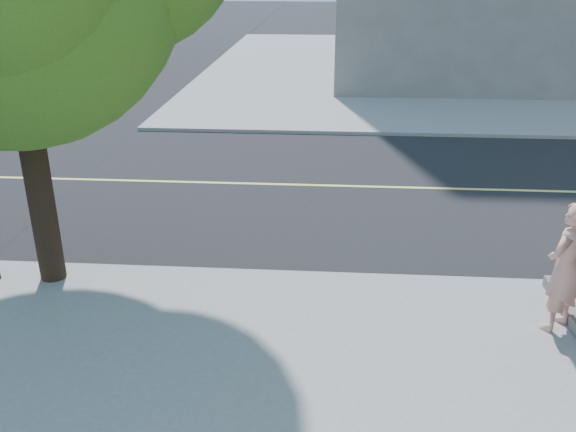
{
  "coord_description": "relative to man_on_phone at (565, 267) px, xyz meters",
  "views": [
    {
      "loc": [
        4.99,
        -9.09,
        4.95
      ],
      "look_at": [
        4.35,
        -0.45,
        1.3
      ],
      "focal_mm": 38.39,
      "sensor_mm": 36.0,
      "label": 1
    }
  ],
  "objects": [
    {
      "name": "road_ew",
      "position": [
        -8.19,
        5.91,
        -1.06
      ],
      "size": [
        140.0,
        9.0,
        0.01
      ],
      "primitive_type": "cube",
      "color": "black",
      "rests_on": "ground"
    },
    {
      "name": "sidewalk_ne",
      "position": [
        5.31,
        22.91,
        -1.0
      ],
      "size": [
        29.0,
        25.0,
        0.12
      ],
      "primitive_type": "cube",
      "color": "gray",
      "rests_on": "ground"
    },
    {
      "name": "man_on_phone",
      "position": [
        0.0,
        0.0,
        0.0
      ],
      "size": [
        0.81,
        0.8,
        1.89
      ],
      "primitive_type": "imported",
      "rotation": [
        0.0,
        0.0,
        3.89
      ],
      "color": "#DE9688",
      "rests_on": "sidewalk_se"
    },
    {
      "name": "ground",
      "position": [
        -8.19,
        1.41,
        -1.06
      ],
      "size": [
        140.0,
        140.0,
        0.0
      ],
      "primitive_type": "plane",
      "color": "black",
      "rests_on": "ground"
    }
  ]
}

